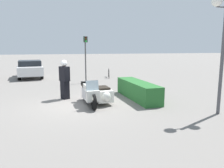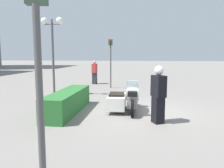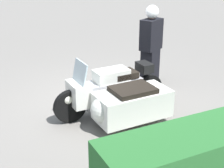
% 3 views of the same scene
% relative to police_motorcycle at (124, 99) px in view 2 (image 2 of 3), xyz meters
% --- Properties ---
extents(ground_plane, '(160.00, 160.00, 0.00)m').
position_rel_police_motorcycle_xyz_m(ground_plane, '(-0.17, -0.73, -0.46)').
color(ground_plane, slate).
extents(police_motorcycle, '(2.36, 1.21, 1.15)m').
position_rel_police_motorcycle_xyz_m(police_motorcycle, '(0.00, 0.00, 0.00)').
color(police_motorcycle, black).
rests_on(police_motorcycle, ground).
extents(officer_rider, '(0.59, 0.50, 1.88)m').
position_rel_police_motorcycle_xyz_m(officer_rider, '(-1.45, -1.24, 0.54)').
color(officer_rider, black).
rests_on(officer_rider, ground).
extents(hedge_bush_curbside, '(3.60, 0.84, 0.83)m').
position_rel_police_motorcycle_xyz_m(hedge_bush_curbside, '(-0.49, 2.14, -0.04)').
color(hedge_bush_curbside, '#28662D').
rests_on(hedge_bush_curbside, ground).
extents(twin_lamp_post, '(0.36, 1.20, 4.18)m').
position_rel_police_motorcycle_xyz_m(twin_lamp_post, '(2.71, 4.01, 2.78)').
color(twin_lamp_post, '#4C4C51').
rests_on(twin_lamp_post, ground).
extents(traffic_light_near, '(0.22, 0.28, 3.27)m').
position_rel_police_motorcycle_xyz_m(traffic_light_near, '(6.06, 1.35, 1.70)').
color(traffic_light_near, '#4C4C4C').
rests_on(traffic_light_near, ground).
extents(traffic_light_far, '(0.22, 0.28, 3.22)m').
position_rel_police_motorcycle_xyz_m(traffic_light_far, '(-5.97, 0.61, 1.67)').
color(traffic_light_far, '#4C4C4C').
rests_on(traffic_light_far, ground).
extents(pedestrian_bystander, '(0.54, 0.36, 1.80)m').
position_rel_police_motorcycle_xyz_m(pedestrian_bystander, '(7.94, 2.86, 0.45)').
color(pedestrian_bystander, '#2D2D33').
rests_on(pedestrian_bystander, ground).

